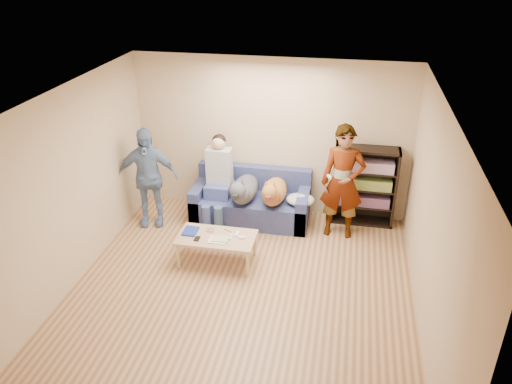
% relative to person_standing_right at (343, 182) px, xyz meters
% --- Properties ---
extents(ground, '(5.00, 5.00, 0.00)m').
position_rel_person_standing_right_xyz_m(ground, '(-1.21, -1.86, -0.90)').
color(ground, brown).
rests_on(ground, ground).
extents(ceiling, '(5.00, 5.00, 0.00)m').
position_rel_person_standing_right_xyz_m(ceiling, '(-1.21, -1.86, 1.70)').
color(ceiling, white).
rests_on(ceiling, ground).
extents(wall_back, '(4.50, 0.00, 4.50)m').
position_rel_person_standing_right_xyz_m(wall_back, '(-1.21, 0.64, 0.40)').
color(wall_back, tan).
rests_on(wall_back, ground).
extents(wall_front, '(4.50, 0.00, 4.50)m').
position_rel_person_standing_right_xyz_m(wall_front, '(-1.21, -4.36, 0.40)').
color(wall_front, tan).
rests_on(wall_front, ground).
extents(wall_left, '(0.00, 5.00, 5.00)m').
position_rel_person_standing_right_xyz_m(wall_left, '(-3.46, -1.86, 0.40)').
color(wall_left, tan).
rests_on(wall_left, ground).
extents(wall_right, '(0.00, 5.00, 5.00)m').
position_rel_person_standing_right_xyz_m(wall_right, '(1.04, -1.86, 0.40)').
color(wall_right, tan).
rests_on(wall_right, ground).
extents(blanket, '(0.45, 0.38, 0.16)m').
position_rel_person_standing_right_xyz_m(blanket, '(-0.63, 0.07, -0.39)').
color(blanket, '#BABABF').
rests_on(blanket, sofa).
extents(person_standing_right, '(0.66, 0.43, 1.80)m').
position_rel_person_standing_right_xyz_m(person_standing_right, '(0.00, 0.00, 0.00)').
color(person_standing_right, gray).
rests_on(person_standing_right, ground).
extents(person_standing_left, '(1.03, 0.61, 1.65)m').
position_rel_person_standing_right_xyz_m(person_standing_left, '(-3.04, -0.24, -0.08)').
color(person_standing_left, '#7196B6').
rests_on(person_standing_left, ground).
extents(held_controller, '(0.08, 0.13, 0.03)m').
position_rel_person_standing_right_xyz_m(held_controller, '(-0.20, -0.20, 0.17)').
color(held_controller, silver).
rests_on(held_controller, person_standing_right).
extents(notebook_blue, '(0.20, 0.26, 0.03)m').
position_rel_person_standing_right_xyz_m(notebook_blue, '(-2.09, -1.06, -0.47)').
color(notebook_blue, navy).
rests_on(notebook_blue, coffee_table).
extents(papers, '(0.26, 0.20, 0.02)m').
position_rel_person_standing_right_xyz_m(papers, '(-1.64, -1.21, -0.47)').
color(papers, silver).
rests_on(papers, coffee_table).
extents(magazine, '(0.22, 0.17, 0.01)m').
position_rel_person_standing_right_xyz_m(magazine, '(-1.61, -1.19, -0.46)').
color(magazine, '#B6B491').
rests_on(magazine, coffee_table).
extents(camera_silver, '(0.11, 0.06, 0.05)m').
position_rel_person_standing_right_xyz_m(camera_silver, '(-1.81, -0.99, -0.45)').
color(camera_silver, silver).
rests_on(camera_silver, coffee_table).
extents(controller_a, '(0.04, 0.13, 0.03)m').
position_rel_person_standing_right_xyz_m(controller_a, '(-1.41, -1.01, -0.46)').
color(controller_a, white).
rests_on(controller_a, coffee_table).
extents(controller_b, '(0.09, 0.06, 0.03)m').
position_rel_person_standing_right_xyz_m(controller_b, '(-1.33, -1.09, -0.46)').
color(controller_b, silver).
rests_on(controller_b, coffee_table).
extents(headphone_cup_a, '(0.07, 0.07, 0.02)m').
position_rel_person_standing_right_xyz_m(headphone_cup_a, '(-1.49, -1.13, -0.47)').
color(headphone_cup_a, silver).
rests_on(headphone_cup_a, coffee_table).
extents(headphone_cup_b, '(0.07, 0.07, 0.02)m').
position_rel_person_standing_right_xyz_m(headphone_cup_b, '(-1.49, -1.05, -0.47)').
color(headphone_cup_b, silver).
rests_on(headphone_cup_b, coffee_table).
extents(pen_orange, '(0.13, 0.06, 0.01)m').
position_rel_person_standing_right_xyz_m(pen_orange, '(-1.71, -1.27, -0.48)').
color(pen_orange, '#DB5C1E').
rests_on(pen_orange, coffee_table).
extents(pen_black, '(0.13, 0.08, 0.01)m').
position_rel_person_standing_right_xyz_m(pen_black, '(-1.57, -0.93, -0.48)').
color(pen_black, black).
rests_on(pen_black, coffee_table).
extents(wallet, '(0.07, 0.12, 0.02)m').
position_rel_person_standing_right_xyz_m(wallet, '(-1.94, -1.23, -0.47)').
color(wallet, black).
rests_on(wallet, coffee_table).
extents(sofa, '(1.90, 0.85, 0.82)m').
position_rel_person_standing_right_xyz_m(sofa, '(-1.46, 0.24, -0.62)').
color(sofa, '#515B93').
rests_on(sofa, ground).
extents(person_seated, '(0.40, 0.73, 1.47)m').
position_rel_person_standing_right_xyz_m(person_seated, '(-1.98, 0.11, -0.13)').
color(person_seated, '#414C8F').
rests_on(person_seated, sofa).
extents(dog_gray, '(0.41, 1.25, 0.59)m').
position_rel_person_standing_right_xyz_m(dog_gray, '(-1.53, -0.01, -0.26)').
color(dog_gray, '#4C4E56').
rests_on(dog_gray, sofa).
extents(dog_tan, '(0.39, 1.15, 0.56)m').
position_rel_person_standing_right_xyz_m(dog_tan, '(-1.06, 0.02, -0.28)').
color(dog_tan, '#AE6835').
rests_on(dog_tan, sofa).
extents(coffee_table, '(1.10, 0.60, 0.42)m').
position_rel_person_standing_right_xyz_m(coffee_table, '(-1.69, -1.11, -0.53)').
color(coffee_table, tan).
rests_on(coffee_table, ground).
extents(bookshelf, '(1.00, 0.34, 1.30)m').
position_rel_person_standing_right_xyz_m(bookshelf, '(0.34, 0.47, -0.22)').
color(bookshelf, black).
rests_on(bookshelf, ground).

